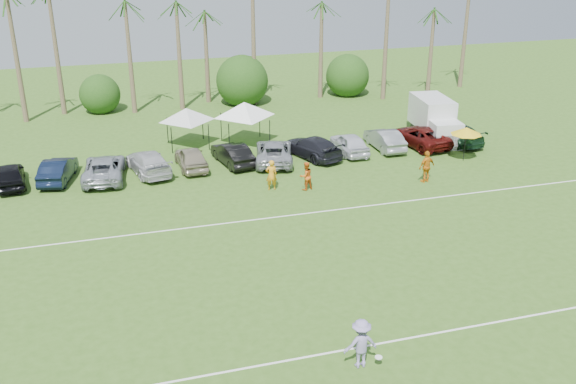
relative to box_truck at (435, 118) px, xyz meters
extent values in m
cube|color=white|center=(-17.25, -22.10, -1.56)|extent=(80.00, 0.10, 0.01)
cube|color=white|center=(-17.25, -10.10, -1.56)|extent=(80.00, 0.10, 0.01)
cone|color=brown|center=(-29.25, 13.90, 3.44)|extent=(0.44, 0.44, 10.00)
cone|color=brown|center=(-25.25, 13.90, 3.94)|extent=(0.44, 0.44, 11.00)
cone|color=brown|center=(-21.25, 13.90, 2.44)|extent=(0.44, 0.44, 8.00)
cone|color=brown|center=(-17.25, 13.90, 2.94)|extent=(0.44, 0.44, 9.00)
cone|color=brown|center=(-13.25, 13.90, 3.44)|extent=(0.44, 0.44, 10.00)
cone|color=brown|center=(-9.25, 13.90, 3.94)|extent=(0.44, 0.44, 11.00)
cone|color=brown|center=(-4.25, 13.90, 2.44)|extent=(0.44, 0.44, 8.00)
cone|color=brown|center=(0.75, 13.90, 2.94)|extent=(0.44, 0.44, 9.00)
cone|color=brown|center=(5.75, 13.90, 3.44)|extent=(0.44, 0.44, 10.00)
cone|color=brown|center=(9.75, 13.90, 3.94)|extent=(0.44, 0.44, 11.00)
cylinder|color=brown|center=(-23.25, 14.90, -0.86)|extent=(0.30, 0.30, 1.40)
sphere|color=#193D11|center=(-23.25, 14.90, 0.24)|extent=(4.00, 4.00, 4.00)
cylinder|color=brown|center=(-11.25, 14.90, -0.86)|extent=(0.30, 0.30, 1.40)
sphere|color=#193D11|center=(-11.25, 14.90, 0.24)|extent=(4.00, 4.00, 4.00)
cylinder|color=brown|center=(-1.25, 14.90, -0.86)|extent=(0.30, 0.30, 1.40)
sphere|color=#193D11|center=(-1.25, 14.90, 0.24)|extent=(4.00, 4.00, 4.00)
imported|color=orange|center=(-14.02, -6.24, -0.64)|extent=(0.71, 0.51, 1.85)
imported|color=#CE5816|center=(-12.07, -6.80, -0.70)|extent=(0.98, 0.86, 1.72)
imported|color=orange|center=(-4.67, -7.69, -0.57)|extent=(1.25, 0.78, 1.98)
cube|color=silver|center=(0.09, 0.71, 0.25)|extent=(2.69, 4.31, 2.21)
cube|color=silver|center=(-0.26, -2.10, -0.63)|extent=(2.21, 1.83, 1.86)
cube|color=black|center=(-0.34, -2.76, -0.90)|extent=(2.05, 0.51, 0.88)
cube|color=#E5590C|center=(1.19, 0.57, -0.15)|extent=(0.19, 1.41, 0.80)
cylinder|color=black|center=(-1.12, -1.82, -1.16)|extent=(0.36, 0.82, 0.80)
cylinder|color=black|center=(0.64, -2.04, -1.16)|extent=(0.36, 0.82, 0.80)
cylinder|color=black|center=(-0.66, 1.87, -1.16)|extent=(0.36, 0.82, 0.80)
cylinder|color=black|center=(1.09, 1.65, -1.16)|extent=(0.36, 0.82, 0.80)
cylinder|color=black|center=(-18.83, 2.13, -0.64)|extent=(0.06, 0.06, 1.84)
cylinder|color=black|center=(-16.27, 2.13, -0.64)|extent=(0.06, 0.06, 1.84)
cylinder|color=black|center=(-18.83, 4.69, -0.64)|extent=(0.06, 0.06, 1.84)
cylinder|color=black|center=(-16.27, 4.69, -0.64)|extent=(0.06, 0.06, 1.84)
pyramid|color=silver|center=(-17.55, 3.41, 1.20)|extent=(3.98, 3.98, 0.92)
cylinder|color=black|center=(-15.02, 1.20, -0.53)|extent=(0.06, 0.06, 2.06)
cylinder|color=black|center=(-12.14, 1.20, -0.53)|extent=(0.06, 0.06, 2.06)
cylinder|color=black|center=(-15.02, 4.09, -0.53)|extent=(0.06, 0.06, 2.06)
cylinder|color=black|center=(-12.14, 4.09, -0.53)|extent=(0.06, 0.06, 2.06)
pyramid|color=white|center=(-13.58, 2.64, 1.53)|extent=(4.45, 4.45, 1.03)
cylinder|color=black|center=(-0.41, -4.90, -0.53)|extent=(0.05, 0.05, 2.06)
cone|color=gold|center=(-0.41, -4.90, 0.50)|extent=(2.06, 2.06, 0.47)
imported|color=#8B7FB4|center=(-15.31, -23.10, -0.62)|extent=(1.22, 0.71, 1.88)
cylinder|color=white|center=(-14.72, -23.35, -1.14)|extent=(0.27, 0.27, 0.03)
imported|color=black|center=(-28.87, -1.26, -0.85)|extent=(2.15, 4.33, 1.42)
imported|color=black|center=(-26.16, -1.16, -0.85)|extent=(2.36, 4.52, 1.42)
imported|color=#9298A1|center=(-23.45, -1.66, -0.85)|extent=(2.87, 5.32, 1.42)
imported|color=#B9B9BB|center=(-20.73, -1.33, -0.85)|extent=(2.93, 5.19, 1.42)
imported|color=gray|center=(-18.02, -1.26, -0.85)|extent=(1.86, 4.24, 1.42)
imported|color=black|center=(-15.30, -1.22, -0.85)|extent=(2.27, 4.51, 1.42)
imported|color=#90939A|center=(-12.59, -1.60, -0.85)|extent=(3.59, 5.54, 1.42)
imported|color=black|center=(-9.87, -1.36, -0.85)|extent=(3.54, 5.27, 1.42)
imported|color=silver|center=(-7.16, -1.30, -0.85)|extent=(1.72, 4.18, 1.42)
imported|color=gray|center=(-4.44, -1.12, -0.85)|extent=(1.51, 4.31, 1.42)
imported|color=#4E0E0C|center=(-1.73, -1.22, -0.85)|extent=(3.03, 5.38, 1.42)
imported|color=#15321D|center=(0.98, -1.36, -0.85)|extent=(2.55, 5.09, 1.42)
camera|label=1|loc=(-23.02, -40.27, 12.80)|focal=40.00mm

